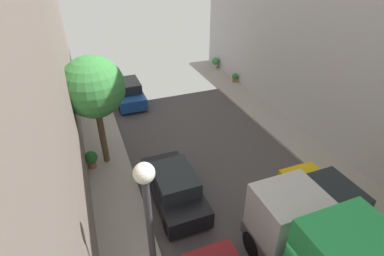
% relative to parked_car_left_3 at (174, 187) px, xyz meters
% --- Properties ---
extents(parked_car_left_3, '(1.78, 4.20, 1.57)m').
position_rel_parked_car_left_3_xyz_m(parked_car_left_3, '(0.00, 0.00, 0.00)').
color(parked_car_left_3, black).
rests_on(parked_car_left_3, ground).
extents(parked_car_left_4, '(1.78, 4.20, 1.57)m').
position_rel_parked_car_left_3_xyz_m(parked_car_left_4, '(0.00, 10.15, 0.00)').
color(parked_car_left_4, '#194799').
rests_on(parked_car_left_4, ground).
extents(parked_car_right_3, '(1.78, 4.20, 1.57)m').
position_rel_parked_car_left_3_xyz_m(parked_car_right_3, '(5.40, -2.98, 0.00)').
color(parked_car_right_3, gold).
rests_on(parked_car_right_3, ground).
extents(street_tree_0, '(2.72, 2.72, 5.31)m').
position_rel_parked_car_left_3_xyz_m(street_tree_0, '(-2.34, 3.65, 3.35)').
color(street_tree_0, brown).
rests_on(street_tree_0, sidewalk_left).
extents(potted_plant_0, '(0.63, 0.63, 0.90)m').
position_rel_parked_car_left_3_xyz_m(potted_plant_0, '(8.37, 13.82, -0.07)').
color(potted_plant_0, '#B2A899').
rests_on(potted_plant_0, sidewalk_right).
extents(potted_plant_1, '(0.62, 0.62, 0.87)m').
position_rel_parked_car_left_3_xyz_m(potted_plant_1, '(-3.05, 3.38, -0.08)').
color(potted_plant_1, brown).
rests_on(potted_plant_1, sidewalk_left).
extents(potted_plant_2, '(0.61, 0.61, 0.95)m').
position_rel_parked_car_left_3_xyz_m(potted_plant_2, '(-2.97, 10.64, -0.03)').
color(potted_plant_2, slate).
rests_on(potted_plant_2, sidewalk_left).
extents(potted_plant_5, '(0.45, 0.45, 0.70)m').
position_rel_parked_car_left_3_xyz_m(potted_plant_5, '(8.43, 10.36, -0.18)').
color(potted_plant_5, brown).
rests_on(potted_plant_5, sidewalk_right).
extents(lamp_post, '(0.44, 0.44, 5.54)m').
position_rel_parked_car_left_3_xyz_m(lamp_post, '(-1.90, -4.35, 3.08)').
color(lamp_post, '#333338').
rests_on(lamp_post, sidewalk_left).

